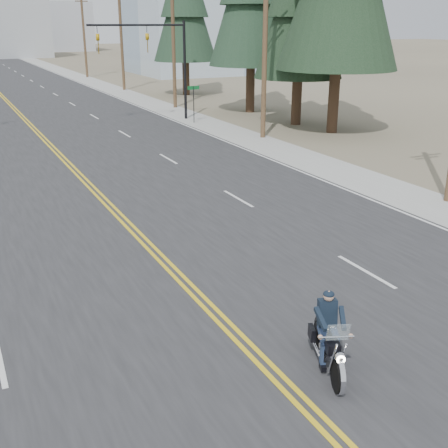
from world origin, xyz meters
TOP-DOWN VIEW (x-y plane):
  - ground_plane at (0.00, 0.00)m, footprint 400.00×400.00m
  - sidewalk_right at (11.50, 70.00)m, footprint 3.00×200.00m
  - traffic_mast_right at (8.98, 32.00)m, footprint 7.10×0.26m
  - street_sign at (10.80, 30.00)m, footprint 0.90×0.06m
  - utility_pole_b at (12.50, 23.00)m, footprint 2.20×0.30m
  - utility_pole_c at (12.50, 38.00)m, footprint 2.20×0.30m
  - utility_pole_d at (12.50, 53.00)m, footprint 2.20×0.30m
  - utility_pole_e at (12.50, 70.00)m, footprint 2.20×0.30m
  - glass_building at (32.00, 70.00)m, footprint 24.00×16.00m
  - haze_bldg_b at (8.00, 125.00)m, footprint 18.00×14.00m
  - haze_bldg_c at (40.00, 110.00)m, footprint 16.00×12.00m
  - haze_bldg_e at (25.00, 150.00)m, footprint 14.00×14.00m
  - motorcyclist at (1.12, 0.54)m, footprint 1.65×2.31m

SIDE VIEW (x-z plane):
  - ground_plane at x=0.00m, z-range 0.00..0.00m
  - sidewalk_right at x=11.50m, z-range 0.00..0.01m
  - motorcyclist at x=1.12m, z-range 0.00..1.66m
  - street_sign at x=10.80m, z-range 0.49..3.12m
  - traffic_mast_right at x=8.98m, z-range 1.44..8.44m
  - utility_pole_c at x=12.50m, z-range 0.23..11.23m
  - utility_pole_e at x=12.50m, z-range 0.23..11.23m
  - utility_pole_b at x=12.50m, z-range 0.23..11.73m
  - utility_pole_d at x=12.50m, z-range 0.23..11.73m
  - haze_bldg_e at x=25.00m, z-range 0.00..12.00m
  - haze_bldg_b at x=8.00m, z-range 0.00..14.00m
  - haze_bldg_c at x=40.00m, z-range 0.00..18.00m
  - glass_building at x=32.00m, z-range 0.00..20.00m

